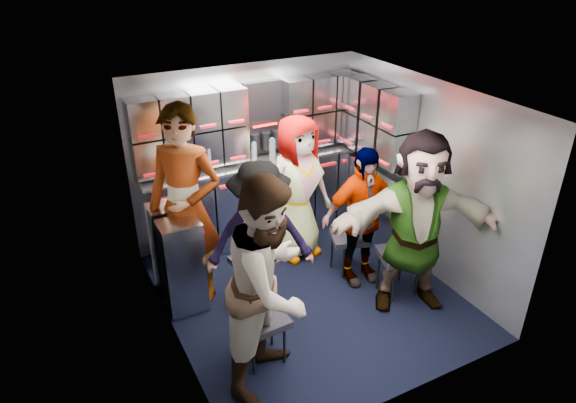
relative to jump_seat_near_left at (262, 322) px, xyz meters
name	(u,v)px	position (x,y,z in m)	size (l,w,h in m)	color
floor	(308,294)	(0.81, 0.62, -0.41)	(3.00, 3.00, 0.00)	black
wall_back	(248,153)	(0.81, 2.12, 0.64)	(2.80, 0.04, 2.10)	#989EA6
wall_left	(166,242)	(-0.59, 0.62, 0.64)	(0.04, 3.00, 2.10)	#989EA6
wall_right	(425,177)	(2.21, 0.62, 0.64)	(0.04, 3.00, 2.10)	#989EA6
ceiling	(313,98)	(0.81, 0.62, 1.69)	(2.80, 3.00, 0.02)	silver
cart_bank_back	(256,202)	(0.81, 1.91, 0.08)	(2.68, 0.38, 0.99)	#A1A6B1
cart_bank_left	(177,257)	(-0.38, 1.18, 0.08)	(0.38, 0.76, 0.99)	#A1A6B1
counter	(255,162)	(0.81, 1.91, 0.60)	(2.68, 0.42, 0.03)	#B5B8BD
locker_bank_back	(252,121)	(0.81, 1.97, 1.08)	(2.68, 0.28, 0.82)	#A1A6B1
locker_bank_right	(377,121)	(2.06, 1.32, 1.08)	(0.28, 1.00, 0.82)	#A1A6B1
right_cabinet	(376,203)	(2.06, 1.22, 0.09)	(0.28, 1.20, 1.00)	#A1A6B1
coffee_niche	(264,119)	(0.99, 2.03, 1.06)	(0.46, 0.16, 0.84)	black
red_latch_strip	(263,179)	(0.81, 1.71, 0.47)	(2.60, 0.02, 0.03)	#B10E1A
jump_seat_near_left	(262,322)	(0.00, 0.00, 0.00)	(0.42, 0.40, 0.47)	black
jump_seat_mid_left	(254,263)	(0.29, 0.84, 0.00)	(0.45, 0.43, 0.47)	black
jump_seat_center	(290,217)	(1.08, 1.56, -0.03)	(0.37, 0.35, 0.43)	black
jump_seat_mid_right	(349,239)	(1.42, 0.81, -0.02)	(0.47, 0.46, 0.44)	black
jump_seat_near_right	(399,257)	(1.65, 0.24, 0.01)	(0.50, 0.48, 0.48)	black
attendant_standing	(186,208)	(-0.24, 1.18, 0.60)	(0.74, 0.49, 2.03)	black
attendant_arc_a	(271,284)	(0.00, -0.18, 0.51)	(0.90, 0.70, 1.86)	black
attendant_arc_b	(260,240)	(0.29, 0.66, 0.38)	(1.02, 0.59, 1.58)	black
attendant_arc_c	(297,188)	(1.08, 1.38, 0.43)	(0.82, 0.53, 1.68)	black
attendant_arc_d	(361,217)	(1.42, 0.63, 0.35)	(0.89, 0.37, 1.52)	black
attendant_arc_e	(417,223)	(1.65, 0.06, 0.50)	(1.70, 0.54, 1.84)	black
bottle_left	(209,160)	(0.24, 1.86, 0.75)	(0.07, 0.07, 0.27)	white
bottle_mid	(254,153)	(0.78, 1.86, 0.73)	(0.06, 0.06, 0.23)	white
bottle_right	(272,149)	(1.01, 1.86, 0.73)	(0.07, 0.07, 0.24)	white
cup_left	(187,172)	(-0.02, 1.85, 0.67)	(0.09, 0.09, 0.10)	#C8B18D
cup_right	(305,149)	(1.43, 1.85, 0.66)	(0.08, 0.08, 0.09)	#C8B18D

